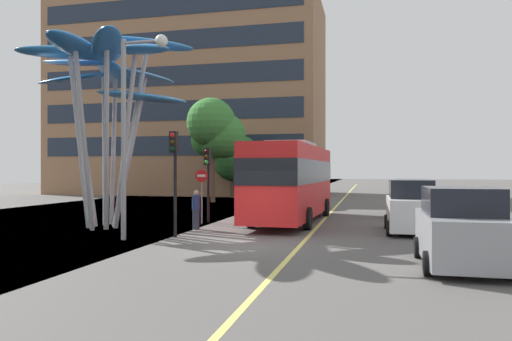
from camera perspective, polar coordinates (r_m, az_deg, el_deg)
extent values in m
cube|color=#54514F|center=(16.42, -1.98, -8.96)|extent=(120.00, 240.00, 0.10)
cube|color=#E0D666|center=(16.00, 5.17, -9.04)|extent=(0.16, 144.00, 0.01)
cube|color=red|center=(23.36, 4.31, -1.24)|extent=(2.86, 10.63, 3.29)
cube|color=black|center=(23.35, 4.31, -0.10)|extent=(2.89, 10.73, 1.05)
cube|color=yellow|center=(28.50, 6.33, 1.71)|extent=(1.37, 0.15, 0.36)
cube|color=#B2B2B7|center=(23.38, 4.31, 3.09)|extent=(2.00, 3.75, 0.24)
cylinder|color=black|center=(26.46, 8.33, -4.37)|extent=(0.31, 0.97, 0.96)
cylinder|color=black|center=(26.88, 3.05, -4.30)|extent=(0.31, 0.97, 0.96)
cylinder|color=black|center=(20.38, 6.18, -5.70)|extent=(0.31, 0.97, 0.96)
cylinder|color=black|center=(20.92, -0.59, -5.55)|extent=(0.31, 0.97, 0.96)
cylinder|color=#9EA0A5|center=(21.90, -14.95, 0.98)|extent=(1.37, 0.51, 5.80)
ellipsoid|color=#4299E0|center=(21.99, -13.46, 8.51)|extent=(4.28, 2.44, 0.79)
cylinder|color=#9EA0A5|center=(22.20, -14.61, 4.16)|extent=(1.55, 0.95, 8.26)
ellipsoid|color=#388EDB|center=(22.88, -12.73, 14.50)|extent=(4.19, 3.00, 0.64)
cylinder|color=#9EA0A5|center=(23.24, -14.72, 2.62)|extent=(0.84, 2.21, 7.18)
ellipsoid|color=#4CA3E5|center=(24.40, -12.99, 10.93)|extent=(2.46, 4.19, 0.45)
cylinder|color=#9EA0A5|center=(23.68, -16.60, 2.58)|extent=(0.51, 1.08, 7.16)
ellipsoid|color=#4299E0|center=(24.52, -16.38, 10.90)|extent=(2.68, 4.43, 1.29)
cylinder|color=#9EA0A5|center=(23.58, -17.60, 3.61)|extent=(0.86, 1.17, 8.00)
ellipsoid|color=#388EDB|center=(24.68, -17.66, 12.81)|extent=(3.67, 4.40, 0.74)
cylinder|color=#9EA0A5|center=(23.03, -19.78, 3.03)|extent=(1.51, 0.46, 7.47)
ellipsoid|color=#2D7FD1|center=(23.96, -20.93, 11.89)|extent=(3.81, 1.98, 0.79)
cylinder|color=#9EA0A5|center=(22.55, -19.91, 2.01)|extent=(1.13, 0.42, 6.61)
ellipsoid|color=#2D7FD1|center=(23.06, -20.99, 10.20)|extent=(3.39, 2.15, 0.92)
cylinder|color=#9EA0A5|center=(22.00, -20.30, 3.30)|extent=(0.84, 0.81, 7.56)
ellipsoid|color=#4299E0|center=(22.47, -21.30, 12.94)|extent=(3.94, 3.79, 0.83)
cylinder|color=#9EA0A5|center=(20.57, -19.81, 3.27)|extent=(0.30, 1.53, 7.39)
ellipsoid|color=#2D7FD1|center=(20.54, -20.74, 13.66)|extent=(1.54, 3.52, 0.83)
cylinder|color=#9EA0A5|center=(20.62, -17.39, 3.38)|extent=(1.01, 1.45, 7.48)
ellipsoid|color=#2D7FD1|center=(20.49, -17.36, 13.94)|extent=(3.24, 4.14, 1.06)
cylinder|color=#9EA0A5|center=(21.18, -15.27, 3.49)|extent=(1.47, 0.74, 7.62)
ellipsoid|color=#2D7FD1|center=(21.25, -14.11, 13.83)|extent=(3.96, 2.45, 0.86)
cylinder|color=black|center=(18.24, -9.60, -1.65)|extent=(0.12, 0.12, 3.96)
cube|color=black|center=(18.14, -9.78, 3.34)|extent=(0.28, 0.24, 0.80)
sphere|color=red|center=(18.03, -9.94, 4.19)|extent=(0.18, 0.18, 0.18)
sphere|color=#3A2707|center=(18.02, -9.94, 3.37)|extent=(0.18, 0.18, 0.18)
sphere|color=black|center=(18.00, -9.94, 2.54)|extent=(0.18, 0.18, 0.18)
cylinder|color=black|center=(23.23, -5.70, -1.78)|extent=(0.12, 0.12, 3.56)
cube|color=black|center=(23.09, -5.82, 1.64)|extent=(0.28, 0.24, 0.80)
sphere|color=#390706|center=(22.98, -5.92, 2.29)|extent=(0.18, 0.18, 0.18)
sphere|color=#3A2707|center=(22.97, -5.92, 1.65)|extent=(0.18, 0.18, 0.18)
sphere|color=green|center=(22.96, -5.92, 1.00)|extent=(0.18, 0.18, 0.18)
cube|color=gray|center=(13.56, 23.24, -7.36)|extent=(1.90, 3.92, 1.20)
cube|color=black|center=(13.47, 23.24, -3.35)|extent=(1.75, 2.16, 0.70)
cylinder|color=black|center=(14.99, 26.05, -8.49)|extent=(0.20, 0.60, 0.60)
cylinder|color=black|center=(14.69, 18.72, -8.66)|extent=(0.20, 0.60, 0.60)
cylinder|color=black|center=(12.31, 19.79, -10.37)|extent=(0.20, 0.60, 0.60)
cube|color=silver|center=(20.27, 17.93, -4.85)|extent=(1.76, 3.94, 1.22)
cube|color=black|center=(20.21, 17.93, -2.09)|extent=(1.62, 2.17, 0.73)
cylinder|color=black|center=(21.62, 20.02, -5.85)|extent=(0.20, 0.60, 0.60)
cylinder|color=black|center=(21.49, 15.31, -5.88)|extent=(0.20, 0.60, 0.60)
cylinder|color=black|center=(19.21, 20.86, -6.60)|extent=(0.20, 0.60, 0.60)
cylinder|color=black|center=(19.06, 15.56, -6.65)|extent=(0.20, 0.60, 0.60)
cube|color=black|center=(27.29, 18.07, -3.66)|extent=(1.74, 4.21, 1.15)
cube|color=black|center=(27.24, 18.07, -1.72)|extent=(1.60, 2.32, 0.70)
cylinder|color=black|center=(28.70, 19.59, -4.39)|extent=(0.20, 0.60, 0.60)
cylinder|color=black|center=(28.56, 16.11, -4.40)|extent=(0.20, 0.60, 0.60)
cylinder|color=black|center=(26.11, 20.21, -4.83)|extent=(0.20, 0.60, 0.60)
cylinder|color=black|center=(25.97, 16.39, -4.85)|extent=(0.20, 0.60, 0.60)
cylinder|color=gray|center=(18.00, -15.50, 3.59)|extent=(0.18, 0.18, 7.27)
cylinder|color=gray|center=(18.20, -13.39, 14.66)|extent=(1.49, 0.12, 0.12)
sphere|color=silver|center=(17.89, -11.19, 14.92)|extent=(0.44, 0.44, 0.44)
cylinder|color=brown|center=(37.60, -5.15, -1.15)|extent=(0.37, 0.37, 3.45)
sphere|color=#387A33|center=(37.21, -3.95, 4.17)|extent=(3.56, 3.56, 3.56)
sphere|color=#387A33|center=(37.01, -5.38, 5.74)|extent=(3.77, 3.77, 3.77)
sphere|color=#387A33|center=(38.21, -5.18, 3.78)|extent=(2.41, 2.41, 2.41)
sphere|color=#387A33|center=(39.04, -5.89, 3.58)|extent=(2.58, 2.58, 2.58)
cylinder|color=brown|center=(43.59, -2.77, -1.52)|extent=(0.49, 0.49, 2.63)
sphere|color=#2D6B2D|center=(42.89, -2.67, 1.19)|extent=(3.74, 3.74, 3.74)
sphere|color=#2D6B2D|center=(43.25, -3.12, 1.89)|extent=(2.66, 2.66, 2.66)
sphere|color=#2D6B2D|center=(44.05, -1.47, 2.53)|extent=(2.41, 2.41, 2.41)
sphere|color=#2D6B2D|center=(42.69, -3.75, 2.82)|extent=(3.12, 3.12, 3.12)
cylinder|color=#2D3342|center=(20.64, -7.16, -5.82)|extent=(0.29, 0.29, 0.82)
cylinder|color=navy|center=(20.57, -7.16, -3.81)|extent=(0.34, 0.34, 0.63)
sphere|color=beige|center=(20.55, -7.16, -2.63)|extent=(0.22, 0.22, 0.22)
cylinder|color=gray|center=(22.55, -6.47, -3.11)|extent=(0.08, 0.08, 2.56)
cylinder|color=red|center=(22.48, -6.50, -0.62)|extent=(0.60, 0.03, 0.60)
cube|color=white|center=(22.46, -6.53, -0.63)|extent=(0.40, 0.04, 0.11)
cube|color=#936B4C|center=(52.64, -7.81, 8.25)|extent=(27.91, 12.14, 20.03)
cube|color=#1E2838|center=(46.54, -10.53, 2.92)|extent=(26.23, 0.08, 1.87)
cube|color=#1E2838|center=(46.82, -10.53, 7.01)|extent=(26.23, 0.08, 1.87)
cube|color=#1E2838|center=(47.34, -10.53, 11.02)|extent=(26.23, 0.08, 1.87)
cube|color=#1E2838|center=(48.09, -10.53, 14.93)|extent=(26.23, 0.08, 1.87)
cube|color=#1E2838|center=(49.05, -10.53, 18.70)|extent=(26.23, 0.08, 1.87)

